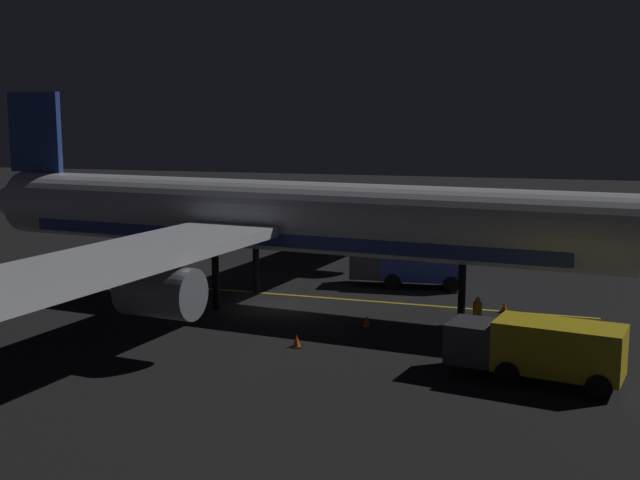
{
  "coord_description": "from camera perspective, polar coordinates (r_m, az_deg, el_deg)",
  "views": [
    {
      "loc": [
        37.68,
        13.05,
        9.65
      ],
      "look_at": [
        0.0,
        2.0,
        3.5
      ],
      "focal_mm": 44.55,
      "sensor_mm": 36.0,
      "label": 1
    }
  ],
  "objects": [
    {
      "name": "ground_plane",
      "position": [
        41.06,
        -2.69,
        -4.85
      ],
      "size": [
        180.0,
        180.0,
        0.2
      ],
      "primitive_type": "cube",
      "color": "black"
    },
    {
      "name": "apron_guide_stripe",
      "position": [
        42.02,
        3.47,
        -4.39
      ],
      "size": [
        1.14,
        23.17,
        0.01
      ],
      "primitive_type": "cube",
      "rotation": [
        0.0,
        0.0,
        -0.04
      ],
      "color": "gold",
      "rests_on": "ground_plane"
    },
    {
      "name": "airliner",
      "position": [
        40.51,
        -3.55,
        1.51
      ],
      "size": [
        40.19,
        40.21,
        11.01
      ],
      "color": "white",
      "rests_on": "ground_plane"
    },
    {
      "name": "baggage_truck",
      "position": [
        30.32,
        15.57,
        -7.62
      ],
      "size": [
        3.29,
        6.57,
        2.28
      ],
      "color": "gold",
      "rests_on": "ground_plane"
    },
    {
      "name": "catering_truck",
      "position": [
        45.44,
        6.7,
        -1.81
      ],
      "size": [
        2.52,
        6.55,
        2.39
      ],
      "color": "navy",
      "rests_on": "ground_plane"
    },
    {
      "name": "ground_crew_worker",
      "position": [
        36.02,
        11.22,
        -5.36
      ],
      "size": [
        0.4,
        0.4,
        1.74
      ],
      "color": "black",
      "rests_on": "ground_plane"
    },
    {
      "name": "traffic_cone_near_left",
      "position": [
        36.89,
        3.36,
        -5.88
      ],
      "size": [
        0.5,
        0.5,
        0.55
      ],
      "color": "#EA590F",
      "rests_on": "ground_plane"
    },
    {
      "name": "traffic_cone_near_right",
      "position": [
        33.73,
        -1.69,
        -7.28
      ],
      "size": [
        0.5,
        0.5,
        0.55
      ],
      "color": "#EA590F",
      "rests_on": "ground_plane"
    },
    {
      "name": "traffic_cone_under_wing",
      "position": [
        44.46,
        9.55,
        -3.43
      ],
      "size": [
        0.5,
        0.5,
        0.55
      ],
      "color": "#EA590F",
      "rests_on": "ground_plane"
    },
    {
      "name": "traffic_cone_far",
      "position": [
        40.56,
        13.1,
        -4.74
      ],
      "size": [
        0.5,
        0.5,
        0.55
      ],
      "color": "#EA590F",
      "rests_on": "ground_plane"
    }
  ]
}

